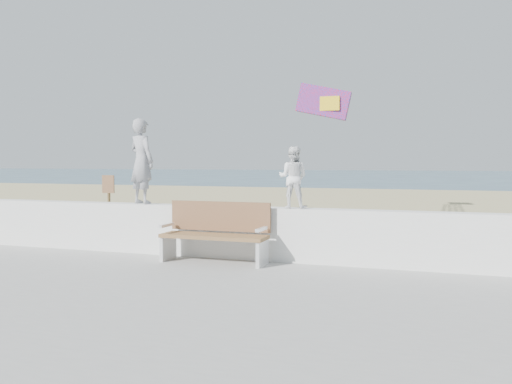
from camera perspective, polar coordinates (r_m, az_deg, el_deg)
ground at (r=7.67m, az=-5.90°, el=-10.82°), size 220.00×220.00×0.00m
sand at (r=16.16m, az=7.66°, el=-3.27°), size 90.00×40.00×0.08m
seawall at (r=9.38m, az=-0.76°, el=-4.31°), size 30.00×0.35×0.90m
adult at (r=10.20m, az=-11.95°, el=3.17°), size 0.67×0.56×1.57m
child at (r=9.07m, az=3.91°, el=1.55°), size 0.50×0.39×1.03m
bench at (r=9.10m, az=-4.23°, el=-4.17°), size 1.80×0.57×1.00m
parafoil_kite at (r=11.23m, az=7.25°, el=9.36°), size 1.14×0.40×0.77m
sign at (r=13.21m, az=-15.24°, el=-0.86°), size 0.32×0.07×1.46m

